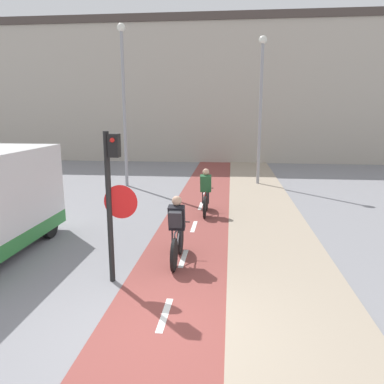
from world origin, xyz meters
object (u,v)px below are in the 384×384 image
object	(u,v)px
cyclist_far	(206,194)
cyclist_near	(177,232)
traffic_light_pole	(113,191)
street_lamp_sidewalk	(261,96)
street_lamp_far	(124,90)

from	to	relation	value
cyclist_far	cyclist_near	bearing A→B (deg)	-95.02
cyclist_near	cyclist_far	xyz separation A→B (m)	(0.37, 4.18, -0.05)
traffic_light_pole	cyclist_far	world-z (taller)	traffic_light_pole
street_lamp_sidewalk	cyclist_near	bearing A→B (deg)	-104.22
street_lamp_far	cyclist_far	xyz separation A→B (m)	(4.00, -4.59, -3.64)
street_lamp_sidewalk	cyclist_far	size ratio (longest dim) A/B	3.96
street_lamp_far	street_lamp_sidewalk	world-z (taller)	street_lamp_far
traffic_light_pole	cyclist_far	bearing A→B (deg)	74.52
cyclist_near	traffic_light_pole	bearing A→B (deg)	-135.16
street_lamp_sidewalk	traffic_light_pole	bearing A→B (deg)	-108.20
street_lamp_sidewalk	cyclist_near	distance (m)	10.59
traffic_light_pole	street_lamp_far	bearing A→B (deg)	104.44
traffic_light_pole	street_lamp_sidewalk	xyz separation A→B (m)	(3.56, 10.82, 2.20)
cyclist_near	cyclist_far	size ratio (longest dim) A/B	1.03
street_lamp_sidewalk	cyclist_far	distance (m)	6.84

